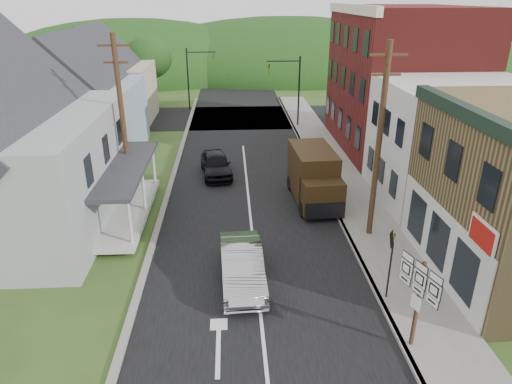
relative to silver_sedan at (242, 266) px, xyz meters
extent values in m
plane|color=#2D4719|center=(0.60, 0.06, -0.77)|extent=(120.00, 120.00, 0.00)
cube|color=black|center=(0.60, 10.06, -0.77)|extent=(9.00, 90.00, 0.02)
cube|color=black|center=(0.60, 27.06, -0.77)|extent=(60.00, 9.00, 0.02)
cube|color=slate|center=(6.50, 8.06, -0.69)|extent=(2.80, 55.00, 0.15)
cube|color=slate|center=(5.15, 8.06, -0.69)|extent=(0.20, 55.00, 0.15)
cube|color=slate|center=(-4.05, 8.06, -0.71)|extent=(0.30, 55.00, 0.12)
cube|color=silver|center=(11.90, 7.56, 2.48)|extent=(8.00, 7.00, 6.50)
cube|color=maroon|center=(11.90, 17.06, 4.23)|extent=(8.00, 12.00, 10.00)
cube|color=#939697|center=(-11.40, 6.06, 1.98)|extent=(10.00, 12.00, 5.50)
cube|color=#8BA9BE|center=(-10.40, 17.06, 1.73)|extent=(7.00, 8.00, 5.00)
cube|color=#B8B28F|center=(-10.90, 26.06, 1.73)|extent=(7.00, 8.00, 5.00)
cylinder|color=#472D19|center=(6.20, 3.56, 3.73)|extent=(0.26, 0.26, 9.00)
cube|color=#472D19|center=(6.20, 3.56, 7.63)|extent=(1.60, 0.10, 0.10)
cube|color=#472D19|center=(6.20, 3.56, 6.83)|extent=(1.20, 0.10, 0.10)
cylinder|color=#472D19|center=(-5.90, 8.06, 3.73)|extent=(0.26, 0.26, 9.00)
cube|color=#472D19|center=(-5.90, 8.06, 7.63)|extent=(1.60, 0.10, 0.10)
cube|color=#472D19|center=(-5.90, 8.06, 6.83)|extent=(1.20, 0.10, 0.10)
cylinder|color=black|center=(5.60, 23.56, 2.23)|extent=(0.14, 0.14, 6.00)
cylinder|color=black|center=(4.20, 23.56, 4.83)|extent=(2.80, 0.10, 0.10)
imported|color=olive|center=(3.00, 23.56, 4.13)|extent=(0.16, 0.20, 1.00)
cylinder|color=black|center=(-4.40, 30.56, 2.23)|extent=(0.14, 0.14, 6.00)
cylinder|color=black|center=(-3.00, 30.56, 4.83)|extent=(2.80, 0.10, 0.10)
imported|color=olive|center=(-1.80, 30.56, 4.13)|extent=(0.16, 0.20, 1.00)
cylinder|color=#382616|center=(-8.40, 32.06, 1.19)|extent=(0.36, 0.36, 3.92)
ellipsoid|color=#113710|center=(-8.40, 32.06, 4.13)|extent=(4.80, 4.80, 4.08)
ellipsoid|color=#113710|center=(0.60, 55.06, -0.77)|extent=(90.00, 30.00, 16.00)
imported|color=#A0A0A4|center=(0.00, 0.00, 0.00)|extent=(1.83, 4.73, 1.54)
imported|color=black|center=(-1.31, 12.02, -0.03)|extent=(2.31, 4.53, 1.48)
cube|color=black|center=(4.17, 8.12, 0.83)|extent=(2.30, 4.13, 2.65)
cube|color=black|center=(4.29, 5.74, 0.38)|extent=(2.18, 1.57, 1.74)
cube|color=black|center=(4.28, 5.92, 1.11)|extent=(1.97, 1.19, 0.05)
cube|color=black|center=(4.33, 4.97, -0.08)|extent=(2.02, 0.24, 0.82)
cylinder|color=black|center=(3.32, 5.78, -0.36)|extent=(0.30, 0.84, 0.82)
cylinder|color=black|center=(5.24, 5.88, -0.36)|extent=(0.30, 0.84, 0.82)
cylinder|color=black|center=(3.14, 9.44, -0.36)|extent=(0.30, 0.84, 0.82)
cylinder|color=black|center=(5.06, 9.54, -0.36)|extent=(0.30, 0.84, 0.82)
cube|color=#472D19|center=(5.40, -4.02, 0.95)|extent=(0.12, 0.12, 3.14)
cube|color=black|center=(5.35, -4.04, 1.93)|extent=(0.59, 1.71, 0.07)
cube|color=white|center=(5.51, -4.64, 2.34)|extent=(0.17, 0.47, 0.20)
cube|color=white|center=(5.51, -4.64, 1.93)|extent=(0.18, 0.52, 0.49)
cube|color=white|center=(5.51, -4.64, 1.53)|extent=(0.17, 0.47, 0.25)
cube|color=white|center=(5.31, -4.05, 2.34)|extent=(0.17, 0.47, 0.20)
cube|color=white|center=(5.31, -4.05, 1.93)|extent=(0.18, 0.52, 0.49)
cube|color=white|center=(5.31, -4.05, 1.53)|extent=(0.17, 0.47, 0.25)
cube|color=white|center=(5.12, -3.45, 2.34)|extent=(0.17, 0.47, 0.20)
cube|color=white|center=(5.12, -3.45, 1.93)|extent=(0.18, 0.52, 0.49)
cube|color=white|center=(5.12, -3.45, 1.53)|extent=(0.17, 0.47, 0.25)
cube|color=white|center=(5.31, -4.05, 1.04)|extent=(0.14, 0.39, 0.49)
cylinder|color=black|center=(5.40, -1.48, 0.74)|extent=(0.08, 0.08, 2.71)
cube|color=black|center=(5.33, -1.48, 1.87)|extent=(0.12, 0.79, 0.80)
cube|color=yellow|center=(5.34, -1.48, 1.87)|extent=(0.12, 0.72, 0.72)
camera|label=1|loc=(-0.34, -15.43, 9.86)|focal=32.00mm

